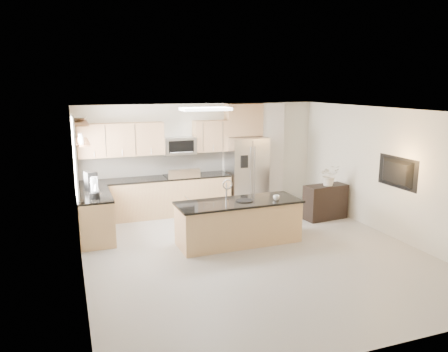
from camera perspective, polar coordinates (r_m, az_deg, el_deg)
name	(u,v)px	position (r m, az deg, el deg)	size (l,w,h in m)	color
floor	(254,253)	(8.21, 3.89, -9.97)	(6.50, 6.50, 0.00)	#9E9A96
ceiling	(256,111)	(7.63, 4.16, 8.47)	(6.00, 6.50, 0.02)	white
wall_back	(201,157)	(10.81, -3.00, 2.54)	(6.00, 0.02, 2.60)	silver
wall_front	(374,246)	(5.15, 19.06, -8.66)	(6.00, 0.02, 2.60)	silver
wall_left	(78,199)	(7.17, -18.48, -2.87)	(0.02, 6.50, 2.60)	silver
wall_right	(391,173)	(9.43, 20.93, 0.38)	(0.02, 6.50, 2.60)	silver
back_counter	(156,196)	(10.39, -8.91, -2.64)	(3.55, 0.66, 1.44)	#D3B774
left_counter	(95,216)	(9.19, -16.50, -5.00)	(0.66, 1.50, 0.92)	#D3B774
range	(182,194)	(10.51, -5.55, -2.38)	(0.76, 0.64, 1.14)	black
upper_cabinets	(149,138)	(10.28, -9.74, 4.85)	(3.50, 0.33, 0.75)	tan
microwave	(179,146)	(10.41, -5.85, 3.97)	(0.76, 0.40, 0.40)	#BDBDBF
refrigerator	(246,173)	(10.90, 2.94, 0.42)	(0.92, 0.78, 1.78)	#BDBDBF
partition_column	(270,154)	(11.34, 6.06, 2.92)	(0.60, 0.30, 2.60)	beige
window	(75,158)	(8.92, -18.88, 2.20)	(0.04, 1.15, 1.65)	white
shelf_lower	(81,142)	(8.98, -18.21, 4.24)	(0.30, 1.20, 0.04)	olive
shelf_upper	(79,123)	(8.94, -18.36, 6.59)	(0.30, 1.20, 0.04)	olive
ceiling_fixture	(206,109)	(8.99, -2.42, 8.74)	(1.00, 0.50, 0.06)	white
island	(239,222)	(8.55, 1.92, -6.01)	(2.44, 0.92, 1.27)	#D3B774
credenza	(325,202)	(10.33, 13.09, -3.32)	(0.99, 0.42, 0.80)	black
cup	(276,198)	(8.56, 6.85, -2.82)	(0.12, 0.12, 0.10)	white
platter	(244,201)	(8.45, 2.69, -3.22)	(0.33, 0.33, 0.02)	black
blender	(95,189)	(8.62, -16.56, -1.68)	(0.18, 0.18, 0.42)	black
kettle	(96,188)	(9.04, -16.39, -1.52)	(0.20, 0.20, 0.25)	#BDBDBF
coffee_maker	(91,181)	(9.33, -16.98, -0.68)	(0.27, 0.30, 0.39)	black
bowl	(79,119)	(9.17, -18.45, 7.12)	(0.40, 0.40, 0.10)	#BDBDBF
flower_vase	(329,170)	(10.13, 13.60, 0.75)	(0.65, 0.56, 0.72)	beige
television	(394,173)	(9.21, 21.33, 0.42)	(1.08, 0.14, 0.62)	black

